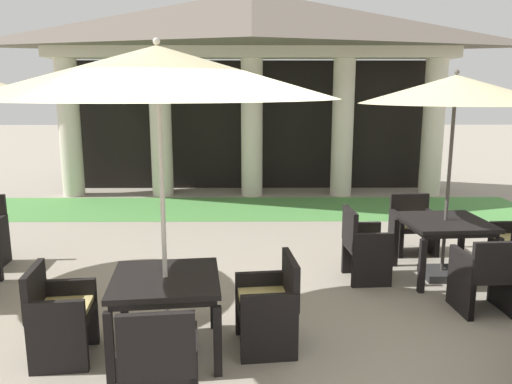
% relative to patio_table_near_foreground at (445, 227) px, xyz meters
% --- Properties ---
extents(ground_plane, '(60.00, 60.00, 0.00)m').
position_rel_patio_table_near_foreground_xyz_m(ground_plane, '(-2.42, -2.29, -0.66)').
color(ground_plane, '#9E9384').
extents(background_pavilion, '(9.21, 3.04, 4.37)m').
position_rel_patio_table_near_foreground_xyz_m(background_pavilion, '(-2.42, 5.22, 2.70)').
color(background_pavilion, beige).
rests_on(background_pavilion, ground).
extents(lawn_strip, '(11.01, 2.06, 0.01)m').
position_rel_patio_table_near_foreground_xyz_m(lawn_strip, '(-2.42, 3.80, -0.65)').
color(lawn_strip, '#519347').
rests_on(lawn_strip, ground).
extents(patio_table_near_foreground, '(1.05, 1.05, 0.75)m').
position_rel_patio_table_near_foreground_xyz_m(patio_table_near_foreground, '(0.00, 0.00, 0.00)').
color(patio_table_near_foreground, black).
rests_on(patio_table_near_foreground, ground).
extents(patio_umbrella_near_foreground, '(2.28, 2.28, 2.58)m').
position_rel_patio_table_near_foreground_xyz_m(patio_umbrella_near_foreground, '(0.00, -0.00, 1.66)').
color(patio_umbrella_near_foreground, '#2D2D2D').
rests_on(patio_umbrella_near_foreground, ground).
extents(patio_chair_near_foreground_west, '(0.53, 0.59, 0.91)m').
position_rel_patio_table_near_foreground_xyz_m(patio_chair_near_foreground_west, '(-1.02, -0.07, -0.23)').
color(patio_chair_near_foreground_west, black).
rests_on(patio_chair_near_foreground_west, ground).
extents(patio_chair_near_foreground_south, '(0.58, 0.56, 0.85)m').
position_rel_patio_table_near_foreground_xyz_m(patio_chair_near_foreground_south, '(0.07, -1.02, -0.25)').
color(patio_chair_near_foreground_south, black).
rests_on(patio_chair_near_foreground_south, ground).
extents(patio_chair_near_foreground_north, '(0.62, 0.54, 0.83)m').
position_rel_patio_table_near_foreground_xyz_m(patio_chair_near_foreground_north, '(-0.07, 1.02, -0.27)').
color(patio_chair_near_foreground_north, black).
rests_on(patio_chair_near_foreground_north, ground).
extents(patio_table_mid_left, '(1.04, 1.04, 0.73)m').
position_rel_patio_table_near_foreground_xyz_m(patio_table_mid_left, '(-3.18, -1.85, -0.03)').
color(patio_table_mid_left, black).
rests_on(patio_table_mid_left, ground).
extents(patio_umbrella_mid_left, '(2.98, 2.98, 2.76)m').
position_rel_patio_table_near_foreground_xyz_m(patio_umbrella_mid_left, '(-3.18, -1.85, 1.82)').
color(patio_umbrella_mid_left, '#2D2D2D').
rests_on(patio_umbrella_mid_left, ground).
extents(patio_chair_mid_left_east, '(0.58, 0.66, 0.86)m').
position_rel_patio_table_near_foreground_xyz_m(patio_chair_mid_left_east, '(-2.26, -1.74, -0.25)').
color(patio_chair_mid_left_east, black).
rests_on(patio_chair_mid_left_east, ground).
extents(patio_chair_mid_left_west, '(0.55, 0.60, 0.86)m').
position_rel_patio_table_near_foreground_xyz_m(patio_chair_mid_left_west, '(-4.11, -1.95, -0.25)').
color(patio_chair_mid_left_west, black).
rests_on(patio_chair_mid_left_west, ground).
extents(patio_chair_mid_left_south, '(0.60, 0.59, 0.90)m').
position_rel_patio_table_near_foreground_xyz_m(patio_chair_mid_left_south, '(-3.08, -2.78, -0.26)').
color(patio_chair_mid_left_south, black).
rests_on(patio_chair_mid_left_south, ground).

